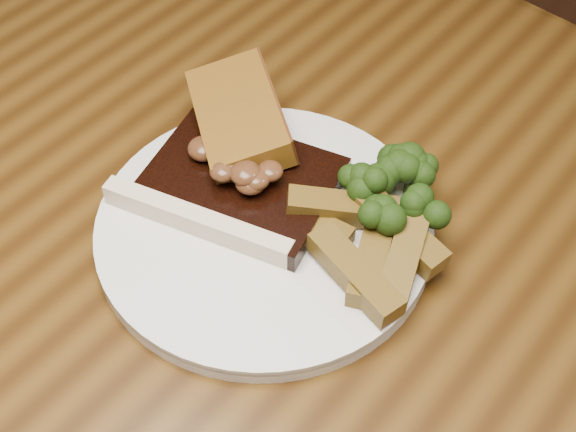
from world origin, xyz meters
name	(u,v)px	position (x,y,z in m)	size (l,w,h in m)	color
dining_table	(302,296)	(0.00, 0.00, 0.66)	(1.60, 0.90, 0.75)	#462C0E
chair_far	(478,72)	(-0.11, 0.55, 0.51)	(0.47, 0.47, 0.93)	black
plate	(264,230)	(-0.02, -0.02, 0.76)	(0.27, 0.27, 0.01)	white
steak	(240,186)	(-0.06, -0.01, 0.77)	(0.15, 0.11, 0.02)	black
steak_bone	(197,224)	(-0.06, -0.06, 0.77)	(0.16, 0.02, 0.02)	beige
mushroom_pile	(233,166)	(-0.06, -0.01, 0.80)	(0.08, 0.08, 0.03)	#562F1B
garlic_bread	(240,134)	(-0.10, 0.03, 0.78)	(0.12, 0.07, 0.03)	brown
potato_wedges	(354,248)	(0.05, 0.00, 0.77)	(0.11, 0.11, 0.02)	brown
broccoli_cluster	(398,196)	(0.05, 0.06, 0.78)	(0.08, 0.08, 0.04)	#1C360C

